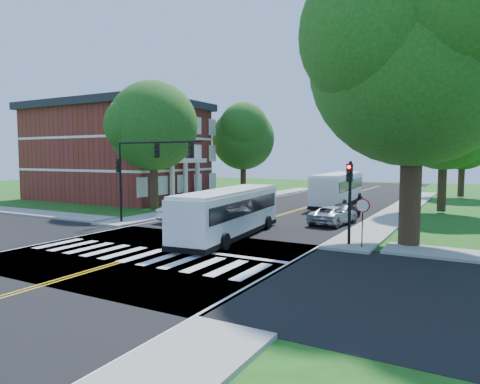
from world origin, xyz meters
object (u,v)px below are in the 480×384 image
Objects in this scene: bus_follow at (338,189)px; suv at (334,215)px; signal_ne at (350,191)px; bus_lead at (229,212)px; dark_sedan at (345,211)px; hatchback at (184,211)px; signal_nw at (145,163)px.

suv is at bearing 101.06° from bus_follow.
signal_ne is 7.09m from bus_lead.
bus_follow is at bearing -67.75° from suv.
signal_ne reaches higher than dark_sedan.
hatchback is at bearing -39.16° from bus_lead.
suv is (3.95, 7.89, -0.84)m from bus_lead.
bus_lead is 2.38× the size of suv.
dark_sedan is at bearing 106.32° from signal_ne.
signal_ne reaches higher than suv.
signal_nw reaches higher than hatchback.
signal_ne is (14.06, 0.01, -1.41)m from signal_nw.
signal_ne reaches higher than bus_follow.
signal_ne reaches higher than hatchback.
suv is at bearing 32.70° from signal_nw.
signal_ne is 19.85m from bus_follow.
bus_lead is (7.16, -0.76, -2.87)m from signal_nw.
hatchback is at bearing 28.10° from suv.
suv is at bearing -123.27° from bus_lead.
bus_follow is (0.89, 19.65, 0.17)m from bus_lead.
signal_nw is at bearing -12.75° from bus_lead.
bus_follow is at bearing -70.95° from dark_sedan.
bus_lead reaches higher than hatchback.
bus_follow is 2.63× the size of suv.
bus_lead is at bearing 152.48° from hatchback.
bus_follow is (-6.01, 18.88, -1.29)m from signal_ne.
signal_nw is at bearing 81.31° from hatchback.
bus_follow is 2.97× the size of dark_sedan.
signal_nw is at bearing 63.38° from bus_follow.
hatchback reaches higher than dark_sedan.
signal_ne is 10.87m from dark_sedan.
bus_lead is 2.57× the size of hatchback.
signal_ne reaches higher than bus_lead.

